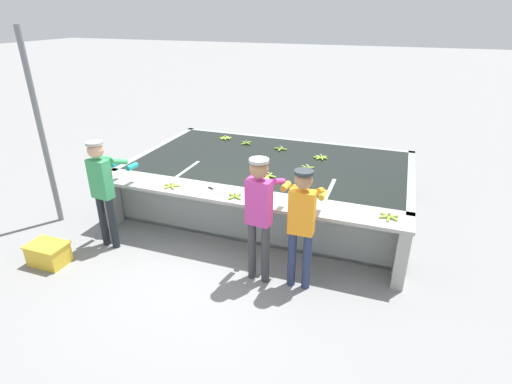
{
  "coord_description": "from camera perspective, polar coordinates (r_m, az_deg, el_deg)",
  "views": [
    {
      "loc": [
        2.05,
        -4.63,
        3.39
      ],
      "look_at": [
        0.0,
        1.03,
        0.64
      ],
      "focal_mm": 28.0,
      "sensor_mm": 36.0,
      "label": 1
    }
  ],
  "objects": [
    {
      "name": "worker_1",
      "position": [
        5.1,
        0.56,
        -2.32
      ],
      "size": [
        0.45,
        0.74,
        1.76
      ],
      "color": "#38383D",
      "rests_on": "ground"
    },
    {
      "name": "knife_0",
      "position": [
        6.05,
        -6.05,
        0.37
      ],
      "size": [
        0.33,
        0.16,
        0.02
      ],
      "color": "silver",
      "rests_on": "work_ledge"
    },
    {
      "name": "crate",
      "position": [
        6.59,
        -27.53,
        -7.82
      ],
      "size": [
        0.55,
        0.39,
        0.32
      ],
      "color": "gold",
      "rests_on": "ground"
    },
    {
      "name": "banana_bunch_floating_2",
      "position": [
        8.51,
        -4.38,
        7.7
      ],
      "size": [
        0.28,
        0.28,
        0.08
      ],
      "color": "#9EC642",
      "rests_on": "wash_tank"
    },
    {
      "name": "banana_bunch_ledge_1",
      "position": [
        6.25,
        -11.98,
        0.87
      ],
      "size": [
        0.27,
        0.27,
        0.08
      ],
      "color": "#93BC3D",
      "rests_on": "work_ledge"
    },
    {
      "name": "worker_2",
      "position": [
        5.03,
        6.6,
        -3.74
      ],
      "size": [
        0.41,
        0.72,
        1.67
      ],
      "color": "navy",
      "rests_on": "ground"
    },
    {
      "name": "banana_bunch_ledge_0",
      "position": [
        5.5,
        18.45,
        -3.33
      ],
      "size": [
        0.27,
        0.28,
        0.08
      ],
      "color": "#93BC3D",
      "rests_on": "work_ledge"
    },
    {
      "name": "banana_bunch_floating_3",
      "position": [
        6.89,
        7.26,
        3.45
      ],
      "size": [
        0.27,
        0.28,
        0.08
      ],
      "color": "#7FAD33",
      "rests_on": "wash_tank"
    },
    {
      "name": "banana_bunch_floating_1",
      "position": [
        6.51,
        1.81,
        2.34
      ],
      "size": [
        0.28,
        0.28,
        0.08
      ],
      "color": "#93BC3D",
      "rests_on": "wash_tank"
    },
    {
      "name": "banana_bunch_floating_0",
      "position": [
        7.82,
        3.51,
        6.19
      ],
      "size": [
        0.28,
        0.28,
        0.08
      ],
      "color": "#7FAD33",
      "rests_on": "wash_tank"
    },
    {
      "name": "banana_bunch_floating_5",
      "position": [
        8.16,
        -1.4,
        7.03
      ],
      "size": [
        0.26,
        0.26,
        0.08
      ],
      "color": "#75A333",
      "rests_on": "wash_tank"
    },
    {
      "name": "ground_plane",
      "position": [
        6.09,
        -3.33,
        -9.27
      ],
      "size": [
        80.0,
        80.0,
        0.0
      ],
      "primitive_type": "plane",
      "color": "gray",
      "rests_on": "ground"
    },
    {
      "name": "banana_bunch_floating_4",
      "position": [
        7.43,
        9.21,
        4.91
      ],
      "size": [
        0.28,
        0.28,
        0.08
      ],
      "color": "#93BC3D",
      "rests_on": "wash_tank"
    },
    {
      "name": "banana_bunch_ledge_2",
      "position": [
        5.78,
        -3.05,
        -0.62
      ],
      "size": [
        0.27,
        0.27,
        0.08
      ],
      "color": "#75A333",
      "rests_on": "work_ledge"
    },
    {
      "name": "work_ledge",
      "position": [
        5.93,
        -2.64,
        -2.87
      ],
      "size": [
        4.89,
        0.45,
        0.91
      ],
      "color": "#9E9E99",
      "rests_on": "ground"
    },
    {
      "name": "worker_0",
      "position": [
        6.32,
        -21.0,
        1.05
      ],
      "size": [
        0.45,
        0.74,
        1.7
      ],
      "color": "#1E2328",
      "rests_on": "ground"
    },
    {
      "name": "wash_tank",
      "position": [
        7.4,
        2.19,
        1.19
      ],
      "size": [
        4.89,
        2.83,
        0.91
      ],
      "color": "gray",
      "rests_on": "ground"
    },
    {
      "name": "support_post_left",
      "position": [
        7.34,
        -28.34,
        7.56
      ],
      "size": [
        0.09,
        0.09,
        3.2
      ],
      "color": "slate",
      "rests_on": "ground"
    }
  ]
}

